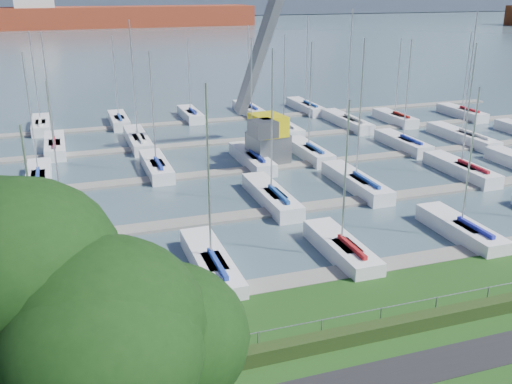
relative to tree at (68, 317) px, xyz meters
name	(u,v)px	position (x,y,z in m)	size (l,w,h in m)	color
path	(374,379)	(11.24, 4.48, -7.92)	(160.00, 2.00, 0.04)	black
water	(79,22)	(11.24, 267.48, -8.33)	(800.00, 540.00, 0.20)	#475D69
hedge	(345,337)	(11.24, 7.08, -7.58)	(80.00, 0.70, 0.70)	#223413
fence	(342,316)	(11.24, 7.48, -6.73)	(0.04, 0.04, 80.00)	gray
foothill	(72,3)	(11.24, 337.48, -1.93)	(900.00, 80.00, 12.00)	#3B4456
docks	(204,175)	(11.24, 33.48, -8.15)	(90.00, 41.60, 0.25)	slate
tree	(68,317)	(0.00, 0.00, 0.00)	(8.14, 7.60, 11.47)	black
crane	(268,100)	(18.22, 36.46, -2.60)	(6.25, 13.22, 22.35)	slate
cargo_ship_mid	(118,17)	(24.52, 227.40, -4.39)	(99.97, 20.62, 21.50)	maroon
sailboat_fleet	(172,106)	(9.37, 36.48, -2.60)	(75.74, 49.94, 13.34)	navy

